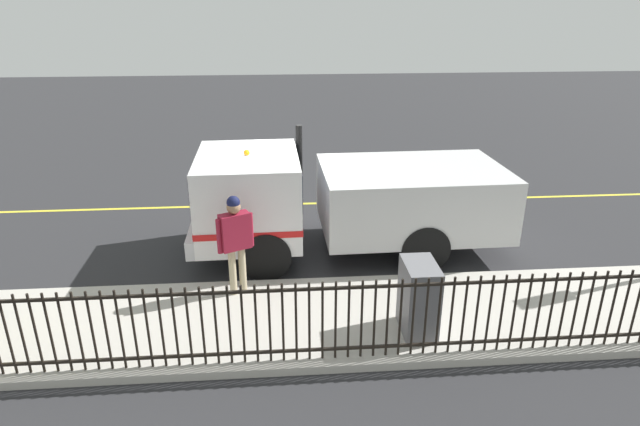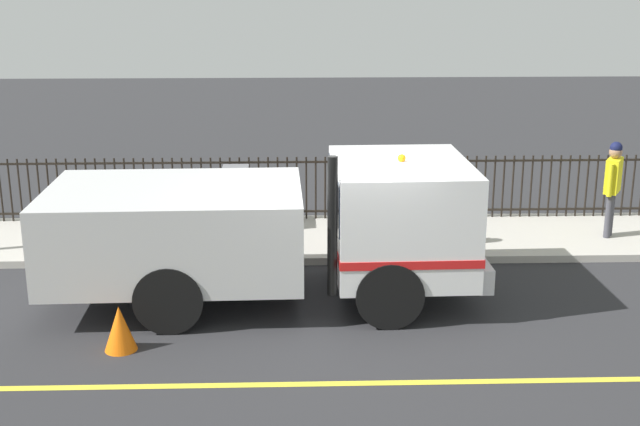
{
  "view_description": "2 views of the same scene",
  "coord_description": "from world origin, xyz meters",
  "px_view_note": "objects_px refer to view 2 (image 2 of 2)",
  "views": [
    {
      "loc": [
        10.68,
        -0.26,
        4.93
      ],
      "look_at": [
        0.83,
        0.52,
        0.99
      ],
      "focal_mm": 30.04,
      "sensor_mm": 36.0,
      "label": 1
    },
    {
      "loc": [
        -11.38,
        0.69,
        4.77
      ],
      "look_at": [
        1.69,
        0.28,
        0.99
      ],
      "focal_mm": 46.67,
      "sensor_mm": 36.0,
      "label": 2
    }
  ],
  "objects_px": {
    "worker_standing": "(396,189)",
    "utility_cabinet": "(236,198)",
    "pedestrian_distant": "(613,179)",
    "traffic_cone": "(120,328)",
    "work_truck": "(290,222)"
  },
  "relations": [
    {
      "from": "work_truck",
      "to": "utility_cabinet",
      "type": "relative_size",
      "value": 5.59
    },
    {
      "from": "pedestrian_distant",
      "to": "traffic_cone",
      "type": "xyz_separation_m",
      "value": [
        -4.28,
        8.05,
        -0.9
      ]
    },
    {
      "from": "utility_cabinet",
      "to": "traffic_cone",
      "type": "distance_m",
      "value": 5.17
    },
    {
      "from": "work_truck",
      "to": "pedestrian_distant",
      "type": "bearing_deg",
      "value": 112.25
    },
    {
      "from": "worker_standing",
      "to": "utility_cabinet",
      "type": "bearing_deg",
      "value": -52.21
    },
    {
      "from": "worker_standing",
      "to": "traffic_cone",
      "type": "xyz_separation_m",
      "value": [
        -3.61,
        4.03,
        -0.93
      ]
    },
    {
      "from": "pedestrian_distant",
      "to": "utility_cabinet",
      "type": "bearing_deg",
      "value": 114.45
    },
    {
      "from": "worker_standing",
      "to": "traffic_cone",
      "type": "relative_size",
      "value": 2.95
    },
    {
      "from": "work_truck",
      "to": "worker_standing",
      "type": "bearing_deg",
      "value": 134.83
    },
    {
      "from": "work_truck",
      "to": "traffic_cone",
      "type": "distance_m",
      "value": 2.97
    },
    {
      "from": "pedestrian_distant",
      "to": "traffic_cone",
      "type": "bearing_deg",
      "value": 148.58
    },
    {
      "from": "worker_standing",
      "to": "utility_cabinet",
      "type": "height_order",
      "value": "worker_standing"
    },
    {
      "from": "worker_standing",
      "to": "pedestrian_distant",
      "type": "bearing_deg",
      "value": 163.43
    },
    {
      "from": "pedestrian_distant",
      "to": "traffic_cone",
      "type": "relative_size",
      "value": 2.88
    },
    {
      "from": "pedestrian_distant",
      "to": "utility_cabinet",
      "type": "relative_size",
      "value": 1.53
    }
  ]
}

